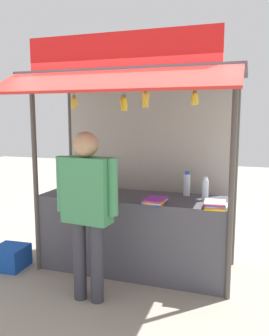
% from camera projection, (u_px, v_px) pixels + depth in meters
% --- Properties ---
extents(ground_plane, '(20.00, 20.00, 0.00)m').
position_uv_depth(ground_plane, '(134.00, 269.00, 4.39)').
color(ground_plane, '#9E9384').
extents(stall_counter, '(2.31, 0.72, 0.95)m').
position_uv_depth(stall_counter, '(134.00, 233.00, 4.32)').
color(stall_counter, '#4C4C56').
rests_on(stall_counter, ground).
extents(stall_structure, '(2.51, 1.64, 2.76)m').
position_uv_depth(stall_structure, '(139.00, 135.00, 4.29)').
color(stall_structure, '#4C4742').
rests_on(stall_structure, ground).
extents(water_bottle_front_left, '(0.08, 0.08, 0.30)m').
position_uv_depth(water_bottle_front_left, '(86.00, 181.00, 4.49)').
color(water_bottle_front_left, silver).
rests_on(water_bottle_front_left, stall_counter).
extents(water_bottle_mid_left, '(0.08, 0.08, 0.28)m').
position_uv_depth(water_bottle_mid_left, '(205.00, 190.00, 4.01)').
color(water_bottle_mid_left, silver).
rests_on(water_bottle_mid_left, stall_counter).
extents(water_bottle_back_right, '(0.08, 0.08, 0.30)m').
position_uv_depth(water_bottle_back_right, '(187.00, 184.00, 4.27)').
color(water_bottle_back_right, silver).
rests_on(water_bottle_back_right, stall_counter).
extents(magazine_stack_mid_right, '(0.25, 0.33, 0.06)m').
position_uv_depth(magazine_stack_mid_right, '(155.00, 201.00, 3.90)').
color(magazine_stack_mid_right, blue).
rests_on(magazine_stack_mid_right, stall_counter).
extents(magazine_stack_left, '(0.25, 0.26, 0.08)m').
position_uv_depth(magazine_stack_left, '(215.00, 205.00, 3.68)').
color(magazine_stack_left, yellow).
rests_on(magazine_stack_left, stall_counter).
extents(banana_bunch_inner_right, '(0.09, 0.09, 0.28)m').
position_uv_depth(banana_bunch_inner_right, '(74.00, 103.00, 3.82)').
color(banana_bunch_inner_right, '#332D23').
extents(banana_bunch_leftmost, '(0.09, 0.09, 0.26)m').
position_uv_depth(banana_bunch_leftmost, '(195.00, 99.00, 3.41)').
color(banana_bunch_leftmost, '#332D23').
extents(banana_bunch_rightmost, '(0.10, 0.10, 0.31)m').
position_uv_depth(banana_bunch_rightmost, '(124.00, 104.00, 3.64)').
color(banana_bunch_rightmost, '#332D23').
extents(banana_bunch_inner_left, '(0.10, 0.10, 0.28)m').
position_uv_depth(banana_bunch_inner_left, '(145.00, 99.00, 3.57)').
color(banana_bunch_inner_left, '#332D23').
extents(vendor_person, '(0.67, 0.27, 1.77)m').
position_uv_depth(vendor_person, '(87.00, 201.00, 3.50)').
color(vendor_person, '#383842').
rests_on(vendor_person, ground).
extents(plastic_crate, '(0.41, 0.41, 0.27)m').
position_uv_depth(plastic_crate, '(10.00, 257.00, 4.43)').
color(plastic_crate, '#194CB2').
rests_on(plastic_crate, ground).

